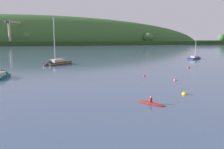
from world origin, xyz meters
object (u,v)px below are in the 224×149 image
Objects in this scene: sailboat_outer_reach at (195,58)px; mooring_buoy_far_upstream at (175,81)px; dockside_crane at (10,33)px; sailboat_near_mooring at (1,77)px; canoe_with_paddler at (151,103)px; mooring_buoy_midchannel at (189,68)px; sailboat_far_left at (55,64)px; mooring_buoy_off_fishing_boat at (184,94)px; mooring_buoy_foreground at (145,76)px.

mooring_buoy_far_upstream is (-28.54, -36.24, -0.21)m from sailboat_outer_reach.
dockside_crane reaches higher than sailboat_near_mooring.
canoe_with_paddler is at bearing -129.15° from mooring_buoy_far_upstream.
sailboat_near_mooring is at bearing -174.62° from mooring_buoy_midchannel.
sailboat_outer_reach is 62.16m from canoe_with_paddler.
sailboat_far_left is 17.68× the size of mooring_buoy_off_fishing_boat.
canoe_with_paddler is (-38.66, -48.67, -0.11)m from sailboat_outer_reach.
sailboat_near_mooring is at bearing 141.98° from mooring_buoy_off_fishing_boat.
mooring_buoy_far_upstream is at bearing 83.43° from sailboat_far_left.
mooring_buoy_off_fishing_boat is at bearing -123.67° from mooring_buoy_midchannel.
sailboat_near_mooring reaches higher than mooring_buoy_midchannel.
sailboat_far_left is 1.64× the size of sailboat_outer_reach.
sailboat_outer_reach is 11.04× the size of mooring_buoy_midchannel.
sailboat_far_left is 25.90× the size of mooring_buoy_foreground.
sailboat_outer_reach reaches higher than canoe_with_paddler.
sailboat_outer_reach reaches higher than mooring_buoy_foreground.
dockside_crane is 214.50m from canoe_with_paddler.
dockside_crane is 42.83× the size of mooring_buoy_foreground.
mooring_buoy_off_fishing_boat is 1.29× the size of mooring_buoy_far_upstream.
sailboat_near_mooring is 11.70× the size of mooring_buoy_off_fishing_boat.
canoe_with_paddler is 35.32m from mooring_buoy_midchannel.
dockside_crane is 198.71m from mooring_buoy_foreground.
mooring_buoy_far_upstream is at bearing -157.22° from sailboat_outer_reach.
dockside_crane is at bearing 105.55° from mooring_buoy_foreground.
mooring_buoy_midchannel is at bearing -73.80° from canoe_with_paddler.
mooring_buoy_foreground is at bearing -149.08° from mooring_buoy_midchannel.
sailboat_near_mooring is 33.07m from mooring_buoy_off_fishing_boat.
dockside_crane is at bearing -22.01° from canoe_with_paddler.
dockside_crane reaches higher than mooring_buoy_midchannel.
mooring_buoy_midchannel is 0.98× the size of mooring_buoy_off_fishing_boat.
sailboat_far_left reaches higher than canoe_with_paddler.
sailboat_near_mooring is 42.46m from mooring_buoy_midchannel.
dockside_crane is at bearing 88.97° from sailboat_outer_reach.
dockside_crane reaches higher than sailboat_outer_reach.
dockside_crane is at bearing 104.32° from mooring_buoy_off_fishing_boat.
sailboat_near_mooring reaches higher than canoe_with_paddler.
sailboat_near_mooring is 63.82m from sailboat_outer_reach.
sailboat_far_left is at bearing 112.08° from mooring_buoy_off_fishing_boat.
sailboat_outer_reach is (48.45, 6.43, -0.05)m from sailboat_far_left.
sailboat_far_left is at bearing 124.21° from mooring_buoy_foreground.
mooring_buoy_midchannel is (68.83, -181.71, -12.01)m from dockside_crane.
mooring_buoy_off_fishing_boat is at bearing -119.05° from sailboat_near_mooring.
mooring_buoy_far_upstream is (4.00, 9.43, 0.00)m from mooring_buoy_off_fishing_boat.
mooring_buoy_midchannel reaches higher than mooring_buoy_far_upstream.
sailboat_far_left is 4.31× the size of canoe_with_paddler.
sailboat_outer_reach is 10.77× the size of mooring_buoy_off_fishing_boat.
dockside_crane is at bearing 17.11° from sailboat_near_mooring.
dockside_crane is 1.65× the size of sailboat_far_left.
mooring_buoy_far_upstream is (19.91, -29.80, -0.26)m from sailboat_far_left.
sailboat_far_left is at bearing 123.75° from mooring_buoy_far_upstream.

